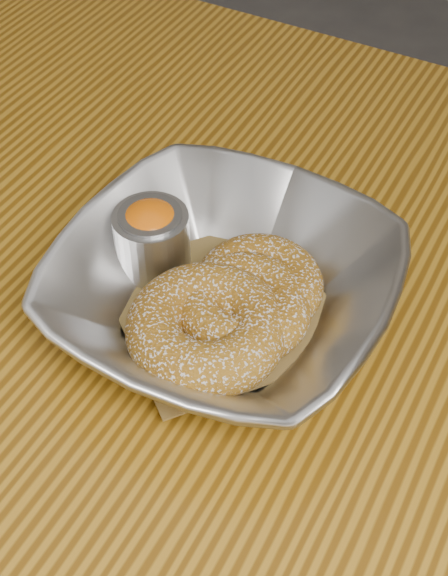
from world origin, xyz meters
The scene contains 7 objects.
table centered at (0.00, 0.00, 0.65)m, with size 1.20×0.80×0.75m.
serving_bowl centered at (0.09, 0.01, 0.78)m, with size 0.23×0.23×0.06m, color #B2B4B9.
parchment centered at (0.09, 0.01, 0.76)m, with size 0.14×0.14×0.00m, color olive.
donut_back centered at (0.11, 0.02, 0.78)m, with size 0.09×0.09×0.03m, color #8F5B15.
donut_front centered at (0.10, -0.03, 0.78)m, with size 0.11×0.11×0.04m, color #8F5B15.
donut_extra centered at (0.11, 0.00, 0.78)m, with size 0.09×0.09×0.03m, color #8F5B15.
ramekin centered at (0.03, 0.02, 0.79)m, with size 0.06×0.06×0.06m.
Camera 1 is at (0.27, -0.33, 1.19)m, focal length 50.00 mm.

